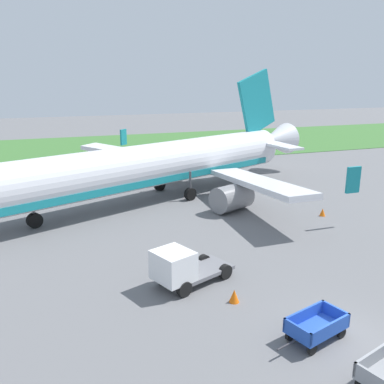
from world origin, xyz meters
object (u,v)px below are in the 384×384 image
object	(u,v)px
baggage_cart_second_in_row	(316,326)
airplane	(161,165)
service_truck_beside_carts	(181,267)
traffic_cone_mid_apron	(323,212)
traffic_cone_near_plane	(234,296)

from	to	relation	value
baggage_cart_second_in_row	airplane	bearing A→B (deg)	90.90
airplane	service_truck_beside_carts	world-z (taller)	airplane
baggage_cart_second_in_row	traffic_cone_mid_apron	bearing A→B (deg)	52.77
service_truck_beside_carts	traffic_cone_mid_apron	world-z (taller)	service_truck_beside_carts
airplane	traffic_cone_mid_apron	bearing A→B (deg)	-40.80
baggage_cart_second_in_row	traffic_cone_near_plane	size ratio (longest dim) A/B	5.57
service_truck_beside_carts	traffic_cone_mid_apron	bearing A→B (deg)	27.34
baggage_cart_second_in_row	traffic_cone_near_plane	distance (m)	4.27
service_truck_beside_carts	traffic_cone_near_plane	size ratio (longest dim) A/B	7.34
airplane	traffic_cone_near_plane	world-z (taller)	airplane
traffic_cone_near_plane	baggage_cart_second_in_row	bearing A→B (deg)	-63.38
baggage_cart_second_in_row	traffic_cone_near_plane	bearing A→B (deg)	116.62
service_truck_beside_carts	traffic_cone_near_plane	xyz separation A→B (m)	(1.95, -2.30, -0.78)
baggage_cart_second_in_row	service_truck_beside_carts	world-z (taller)	service_truck_beside_carts
baggage_cart_second_in_row	service_truck_beside_carts	bearing A→B (deg)	122.26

